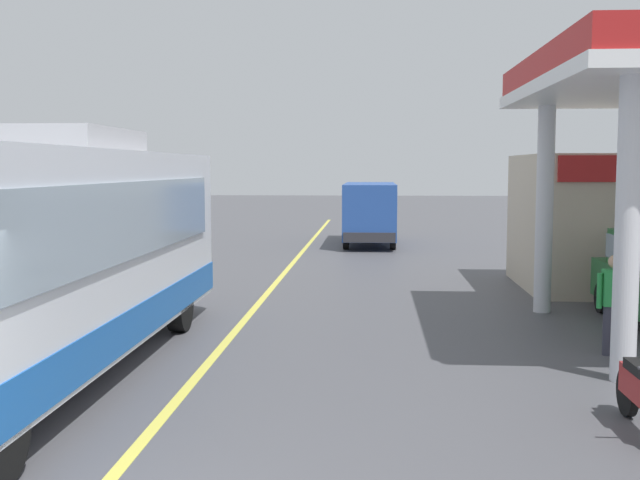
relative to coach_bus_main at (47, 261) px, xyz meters
The scene contains 5 objects.
ground 15.11m from the coach_bus_main, 81.81° to the left, with size 120.00×120.00×0.00m, color #4C4C51.
lane_divider_stripe 10.23m from the coach_bus_main, 77.76° to the left, with size 0.16×50.00×0.01m, color #D8CC4C.
coach_bus_main is the anchor object (origin of this frame).
minibus_opposing_lane 20.77m from the coach_bus_main, 77.24° to the left, with size 2.04×6.13×2.44m.
pedestrian_near_pump 8.90m from the coach_bus_main, 12.63° to the left, with size 0.55×0.22×1.66m.
Camera 1 is at (2.58, -5.74, 3.07)m, focal length 43.59 mm.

